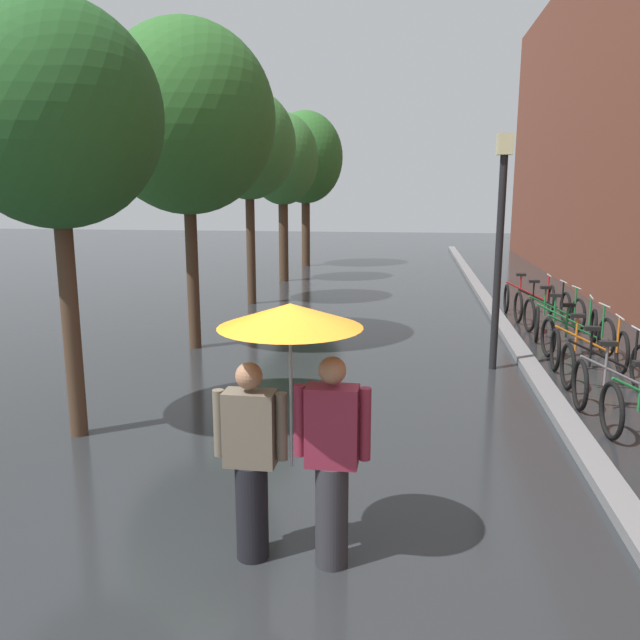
# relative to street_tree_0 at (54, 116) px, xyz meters

# --- Properties ---
(ground_plane) EXTENTS (80.00, 80.00, 0.00)m
(ground_plane) POSITION_rel_street_tree_0_xyz_m (2.71, -2.53, -3.70)
(ground_plane) COLOR #26282B
(kerb_strip) EXTENTS (0.30, 36.00, 0.12)m
(kerb_strip) POSITION_rel_street_tree_0_xyz_m (5.91, 7.47, -3.64)
(kerb_strip) COLOR slate
(kerb_strip) RESTS_ON ground
(street_tree_0) EXTENTS (2.37, 2.37, 4.96)m
(street_tree_0) POSITION_rel_street_tree_0_xyz_m (0.00, 0.00, 0.00)
(street_tree_0) COLOR #473323
(street_tree_0) RESTS_ON ground
(street_tree_1) EXTENTS (3.13, 3.13, 5.79)m
(street_tree_1) POSITION_rel_street_tree_0_xyz_m (-0.04, 4.38, 0.41)
(street_tree_1) COLOR #473323
(street_tree_1) RESTS_ON ground
(street_tree_2) EXTENTS (2.35, 2.35, 5.33)m
(street_tree_2) POSITION_rel_street_tree_0_xyz_m (-0.12, 9.10, 0.27)
(street_tree_2) COLOR #473323
(street_tree_2) RESTS_ON ground
(street_tree_3) EXTENTS (2.22, 2.22, 5.24)m
(street_tree_3) POSITION_rel_street_tree_0_xyz_m (-0.11, 13.31, 0.09)
(street_tree_3) COLOR #473323
(street_tree_3) RESTS_ON ground
(street_tree_4) EXTENTS (2.79, 2.79, 5.76)m
(street_tree_4) POSITION_rel_street_tree_0_xyz_m (-0.07, 17.46, 0.34)
(street_tree_4) COLOR #473323
(street_tree_4) RESTS_ON ground
(parked_bicycle_1) EXTENTS (1.08, 0.70, 0.96)m
(parked_bicycle_1) POSITION_rel_street_tree_0_xyz_m (6.72, 1.77, -3.32)
(parked_bicycle_1) COLOR black
(parked_bicycle_1) RESTS_ON ground
(parked_bicycle_2) EXTENTS (1.11, 0.74, 0.96)m
(parked_bicycle_2) POSITION_rel_street_tree_0_xyz_m (6.77, 2.71, -3.32)
(parked_bicycle_2) COLOR black
(parked_bicycle_2) RESTS_ON ground
(parked_bicycle_3) EXTENTS (1.11, 0.74, 0.96)m
(parked_bicycle_3) POSITION_rel_street_tree_0_xyz_m (6.80, 3.66, -3.32)
(parked_bicycle_3) COLOR black
(parked_bicycle_3) RESTS_ON ground
(parked_bicycle_4) EXTENTS (1.16, 0.82, 0.96)m
(parked_bicycle_4) POSITION_rel_street_tree_0_xyz_m (6.87, 4.66, -3.32)
(parked_bicycle_4) COLOR black
(parked_bicycle_4) RESTS_ON ground
(parked_bicycle_5) EXTENTS (1.17, 0.85, 0.96)m
(parked_bicycle_5) POSITION_rel_street_tree_0_xyz_m (6.88, 5.66, -3.32)
(parked_bicycle_5) COLOR black
(parked_bicycle_5) RESTS_ON ground
(parked_bicycle_6) EXTENTS (1.17, 0.85, 0.96)m
(parked_bicycle_6) POSITION_rel_street_tree_0_xyz_m (6.89, 6.72, -3.32)
(parked_bicycle_6) COLOR black
(parked_bicycle_6) RESTS_ON ground
(parked_bicycle_7) EXTENTS (1.13, 0.77, 0.96)m
(parked_bicycle_7) POSITION_rel_street_tree_0_xyz_m (6.82, 7.58, -3.32)
(parked_bicycle_7) COLOR black
(parked_bicycle_7) RESTS_ON ground
(parked_bicycle_8) EXTENTS (1.10, 0.73, 0.96)m
(parked_bicycle_8) POSITION_rel_street_tree_0_xyz_m (6.72, 8.67, -3.32)
(parked_bicycle_8) COLOR black
(parked_bicycle_8) RESTS_ON ground
(couple_under_umbrella) EXTENTS (1.23, 1.09, 2.09)m
(couple_under_umbrella) POSITION_rel_street_tree_0_xyz_m (3.04, -2.26, -2.32)
(couple_under_umbrella) COLOR black
(couple_under_umbrella) RESTS_ON ground
(street_lamp_post) EXTENTS (0.24, 0.24, 3.75)m
(street_lamp_post) POSITION_rel_street_tree_0_xyz_m (5.31, 3.67, -1.47)
(street_lamp_post) COLOR black
(street_lamp_post) RESTS_ON ground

